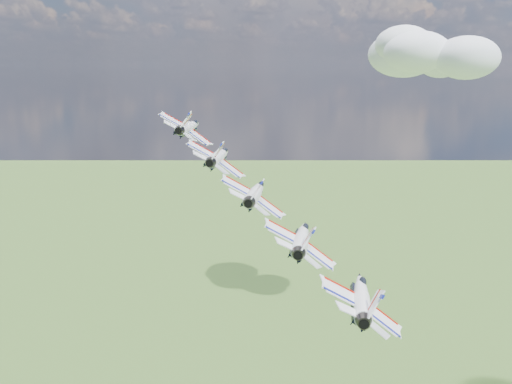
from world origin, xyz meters
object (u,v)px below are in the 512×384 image
(jet_1, at_px, (219,156))
(jet_3, at_px, (302,237))
(jet_4, at_px, (361,296))
(jet_0, at_px, (189,126))
(jet_2, at_px, (256,192))

(jet_1, relative_size, jet_3, 1.00)
(jet_4, bearing_deg, jet_1, 127.96)
(jet_0, relative_size, jet_1, 1.00)
(jet_0, height_order, jet_3, jet_0)
(jet_0, bearing_deg, jet_3, -52.04)
(jet_0, xyz_separation_m, jet_3, (23.99, -24.48, -10.50))
(jet_1, xyz_separation_m, jet_3, (15.99, -16.32, -7.00))
(jet_2, bearing_deg, jet_4, -52.04)
(jet_2, relative_size, jet_3, 1.00)
(jet_0, bearing_deg, jet_1, -52.04)
(jet_1, xyz_separation_m, jet_2, (8.00, -8.16, -3.50))
(jet_0, distance_m, jet_4, 47.79)
(jet_3, bearing_deg, jet_4, -52.04)
(jet_1, distance_m, jet_4, 35.84)
(jet_2, distance_m, jet_3, 11.95)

